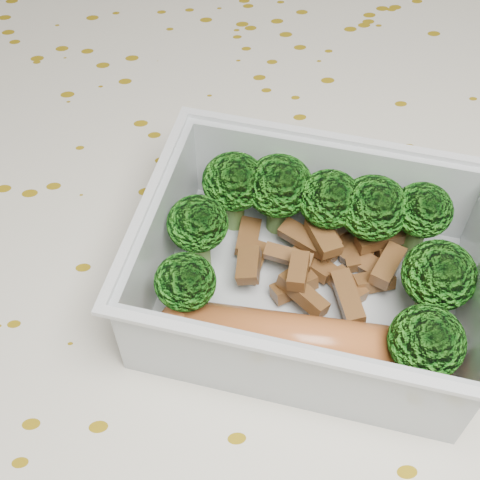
{
  "coord_description": "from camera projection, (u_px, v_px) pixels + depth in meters",
  "views": [
    {
      "loc": [
        -0.02,
        -0.21,
        1.07
      ],
      "look_at": [
        0.0,
        0.01,
        0.78
      ],
      "focal_mm": 50.0,
      "sensor_mm": 36.0,
      "label": 1
    }
  ],
  "objects": [
    {
      "name": "dining_table",
      "position": [
        236.0,
        351.0,
        0.45
      ],
      "size": [
        1.4,
        0.9,
        0.75
      ],
      "color": "brown",
      "rests_on": "ground"
    },
    {
      "name": "tablecloth",
      "position": [
        235.0,
        312.0,
        0.41
      ],
      "size": [
        1.46,
        0.96,
        0.19
      ],
      "color": "silver",
      "rests_on": "dining_table"
    },
    {
      "name": "lunch_container",
      "position": [
        310.0,
        278.0,
        0.35
      ],
      "size": [
        0.21,
        0.19,
        0.06
      ],
      "color": "silver",
      "rests_on": "tablecloth"
    },
    {
      "name": "broccoli_florets",
      "position": [
        326.0,
        232.0,
        0.35
      ],
      "size": [
        0.16,
        0.14,
        0.05
      ],
      "color": "#608C3F",
      "rests_on": "lunch_container"
    },
    {
      "name": "meat_pile",
      "position": [
        326.0,
        260.0,
        0.36
      ],
      "size": [
        0.1,
        0.08,
        0.03
      ],
      "color": "brown",
      "rests_on": "lunch_container"
    },
    {
      "name": "sausage",
      "position": [
        304.0,
        342.0,
        0.33
      ],
      "size": [
        0.14,
        0.06,
        0.03
      ],
      "color": "#B45D2B",
      "rests_on": "lunch_container"
    }
  ]
}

